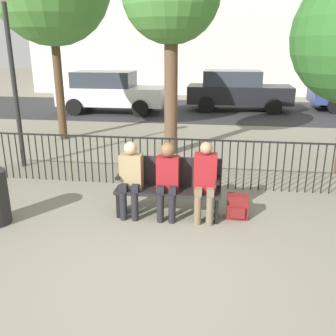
{
  "coord_description": "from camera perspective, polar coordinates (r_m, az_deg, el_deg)",
  "views": [
    {
      "loc": [
        0.76,
        -3.71,
        2.57
      ],
      "look_at": [
        0.0,
        1.65,
        0.8
      ],
      "focal_mm": 40.0,
      "sensor_mm": 36.0,
      "label": 1
    }
  ],
  "objects": [
    {
      "name": "lamp_post",
      "position": [
        8.66,
        -22.9,
        15.79
      ],
      "size": [
        0.28,
        0.28,
        3.67
      ],
      "color": "black",
      "rests_on": "ground"
    },
    {
      "name": "seated_person_2",
      "position": [
        5.64,
        5.69,
        -1.55
      ],
      "size": [
        0.34,
        0.39,
        1.23
      ],
      "color": "brown",
      "rests_on": "ground"
    },
    {
      "name": "seated_person_1",
      "position": [
        5.69,
        -0.04,
        -1.31
      ],
      "size": [
        0.34,
        0.39,
        1.2
      ],
      "color": "black",
      "rests_on": "ground"
    },
    {
      "name": "seated_person_0",
      "position": [
        5.8,
        -5.69,
        -1.14
      ],
      "size": [
        0.34,
        0.39,
        1.2
      ],
      "color": "black",
      "rests_on": "ground"
    },
    {
      "name": "parked_car_2",
      "position": [
        16.03,
        10.49,
        11.63
      ],
      "size": [
        4.2,
        1.94,
        1.62
      ],
      "color": "black",
      "rests_on": "ground"
    },
    {
      "name": "backpack",
      "position": [
        5.95,
        10.53,
        -5.82
      ],
      "size": [
        0.33,
        0.25,
        0.39
      ],
      "color": "maroon",
      "rests_on": "ground"
    },
    {
      "name": "fence_railing",
      "position": [
        7.04,
        1.39,
        1.5
      ],
      "size": [
        9.01,
        0.03,
        0.95
      ],
      "color": "black",
      "rests_on": "ground"
    },
    {
      "name": "street_surface",
      "position": [
        15.94,
        5.26,
        8.77
      ],
      "size": [
        24.0,
        6.0,
        0.01
      ],
      "color": "#2B2B2D",
      "rests_on": "ground"
    },
    {
      "name": "ground_plane",
      "position": [
        4.58,
        -2.99,
        -16.07
      ],
      "size": [
        80.0,
        80.0,
        0.0
      ],
      "primitive_type": "plane",
      "color": "gray"
    },
    {
      "name": "parked_car_0",
      "position": [
        15.44,
        -8.78,
        11.48
      ],
      "size": [
        4.2,
        1.94,
        1.62
      ],
      "color": "silver",
      "rests_on": "ground"
    },
    {
      "name": "park_bench",
      "position": [
        5.87,
        0.11,
        -2.63
      ],
      "size": [
        1.64,
        0.45,
        0.92
      ],
      "color": "black",
      "rests_on": "ground"
    }
  ]
}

